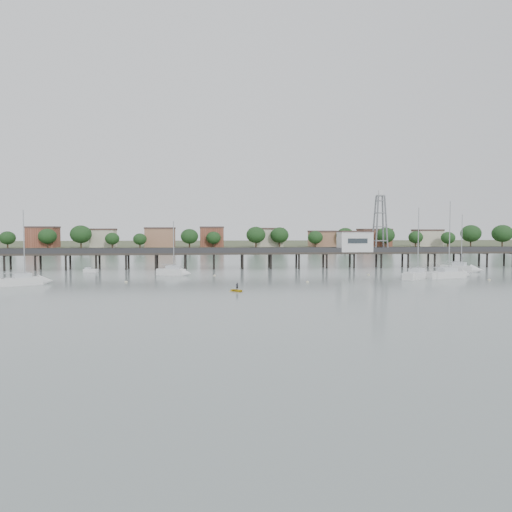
{
  "coord_description": "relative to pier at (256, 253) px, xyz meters",
  "views": [
    {
      "loc": [
        -11.8,
        -62.62,
        9.51
      ],
      "look_at": [
        -1.75,
        42.0,
        4.0
      ],
      "focal_mm": 35.0,
      "sensor_mm": 36.0,
      "label": 1
    }
  ],
  "objects": [
    {
      "name": "sailboat_c",
      "position": [
        29.89,
        -27.97,
        -3.16
      ],
      "size": [
        8.33,
        7.97,
        14.68
      ],
      "rotation": [
        0.0,
        0.0,
        0.75
      ],
      "color": "white",
      "rests_on": "ground"
    },
    {
      "name": "white_tender",
      "position": [
        -38.28,
        -7.73,
        -3.43
      ],
      "size": [
        3.31,
        2.12,
        1.19
      ],
      "rotation": [
        0.0,
        0.0,
        -0.3
      ],
      "color": "white",
      "rests_on": "ground"
    },
    {
      "name": "sailboat_e",
      "position": [
        46.77,
        -14.03,
        -3.16
      ],
      "size": [
        7.67,
        7.54,
        13.75
      ],
      "rotation": [
        0.0,
        0.0,
        -0.77
      ],
      "color": "white",
      "rests_on": "ground"
    },
    {
      "name": "mooring_buoys",
      "position": [
        6.34,
        -27.78,
        -3.71
      ],
      "size": [
        68.27,
        14.66,
        0.39
      ],
      "color": "beige",
      "rests_on": "ground"
    },
    {
      "name": "sailboat_d",
      "position": [
        37.02,
        -27.7,
        -3.17
      ],
      "size": [
        10.28,
        5.65,
        16.15
      ],
      "rotation": [
        0.0,
        0.0,
        0.3
      ],
      "color": "white",
      "rests_on": "ground"
    },
    {
      "name": "ground_plane",
      "position": [
        0.0,
        -60.0,
        -3.79
      ],
      "size": [
        500.0,
        500.0,
        0.0
      ],
      "primitive_type": "plane",
      "color": "slate",
      "rests_on": "ground"
    },
    {
      "name": "yellow_dinghy",
      "position": [
        -7.37,
        -45.86,
        -3.79
      ],
      "size": [
        1.74,
        1.53,
        2.52
      ],
      "primitive_type": "imported",
      "rotation": [
        0.0,
        0.0,
        0.67
      ],
      "color": "yellow",
      "rests_on": "ground"
    },
    {
      "name": "dinghy_occupant",
      "position": [
        -7.37,
        -45.86,
        -3.79
      ],
      "size": [
        0.56,
        1.14,
        0.26
      ],
      "primitive_type": "imported",
      "rotation": [
        0.0,
        0.0,
        3.3
      ],
      "color": "black",
      "rests_on": "ground"
    },
    {
      "name": "far_shore",
      "position": [
        0.36,
        179.58,
        -2.85
      ],
      "size": [
        500.0,
        170.0,
        10.4
      ],
      "color": "#475133",
      "rests_on": "ground"
    },
    {
      "name": "pier_building",
      "position": [
        25.0,
        0.0,
        2.87
      ],
      "size": [
        8.4,
        5.4,
        5.3
      ],
      "color": "silver",
      "rests_on": "ground"
    },
    {
      "name": "sailboat_a",
      "position": [
        -42.61,
        -33.03,
        -3.15
      ],
      "size": [
        8.27,
        6.57,
        13.7
      ],
      "rotation": [
        0.0,
        0.0,
        0.58
      ],
      "color": "white",
      "rests_on": "ground"
    },
    {
      "name": "lattice_tower",
      "position": [
        31.5,
        0.0,
        7.31
      ],
      "size": [
        3.2,
        3.2,
        15.5
      ],
      "color": "slate",
      "rests_on": "ground"
    },
    {
      "name": "sailboat_b",
      "position": [
        -18.41,
        -17.36,
        -3.15
      ],
      "size": [
        7.32,
        4.97,
        11.89
      ],
      "rotation": [
        0.0,
        0.0,
        -0.45
      ],
      "color": "white",
      "rests_on": "ground"
    },
    {
      "name": "pier",
      "position": [
        0.0,
        0.0,
        0.0
      ],
      "size": [
        150.0,
        5.0,
        5.5
      ],
      "color": "#2D2823",
      "rests_on": "ground"
    }
  ]
}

